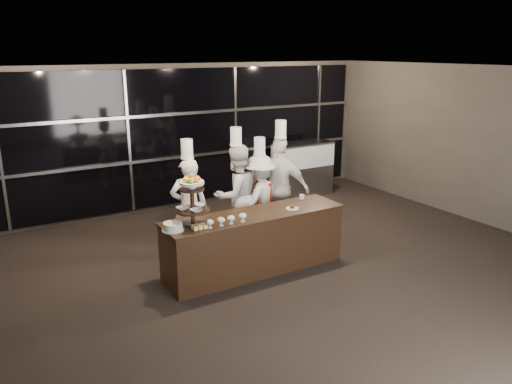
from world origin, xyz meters
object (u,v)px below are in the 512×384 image
chef_b (237,195)px  layer_cake (173,227)px  display_case (302,166)px  chef_d (280,188)px  buffet_counter (255,242)px  chef_c (259,198)px  display_stand (192,196)px  chef_a (189,206)px

chef_b → layer_cake: bearing=-144.3°
display_case → chef_d: bearing=-134.4°
buffet_counter → chef_c: chef_c is taller
display_stand → display_case: display_stand is taller
layer_cake → chef_b: bearing=35.7°
display_stand → layer_cake: bearing=-171.2°
layer_cake → chef_c: chef_c is taller
chef_b → chef_c: size_ratio=1.10×
display_stand → layer_cake: size_ratio=2.48×
chef_b → display_case: bearing=34.0°
buffet_counter → display_case: bearing=44.3°
buffet_counter → display_case: (3.04, 2.96, 0.22)m
display_stand → chef_b: 1.77m
chef_b → chef_c: bearing=-17.3°
chef_a → chef_d: size_ratio=0.91×
buffet_counter → display_case: size_ratio=2.06×
chef_a → display_stand: bearing=-110.6°
buffet_counter → chef_d: bearing=41.9°
layer_cake → display_case: bearing=34.7°
display_case → chef_d: size_ratio=0.65×
buffet_counter → layer_cake: (-1.32, -0.05, 0.51)m
chef_c → chef_d: (0.42, -0.01, 0.13)m
layer_cake → display_case: 5.31m
display_case → chef_c: bearing=-140.1°
buffet_counter → display_stand: bearing=-180.0°
display_case → chef_a: chef_a is taller
layer_cake → chef_c: bearing=27.5°
layer_cake → chef_b: (1.62, 1.16, -0.09)m
chef_d → chef_a: bearing=177.1°
buffet_counter → layer_cake: size_ratio=9.47×
layer_cake → chef_d: bearing=23.2°
display_stand → chef_a: (0.40, 1.08, -0.49)m
chef_d → chef_c: bearing=179.3°
chef_b → chef_a: bearing=-177.5°
layer_cake → chef_a: (0.72, 1.13, -0.13)m
display_stand → chef_c: chef_c is taller
chef_a → chef_d: 1.70m
chef_b → chef_d: (0.80, -0.13, 0.04)m
display_stand → chef_b: (1.30, 1.11, -0.45)m
chef_d → chef_b: bearing=171.1°
display_stand → chef_d: (2.10, 0.99, -0.42)m
display_stand → chef_a: size_ratio=0.39×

